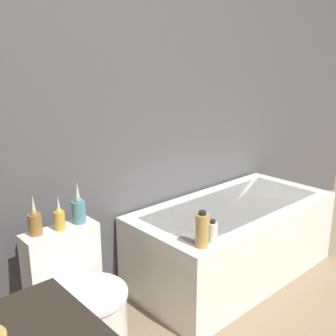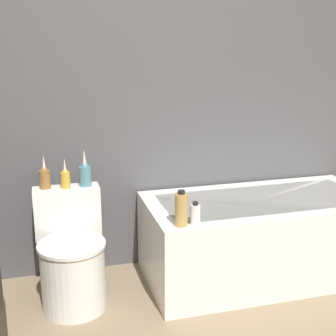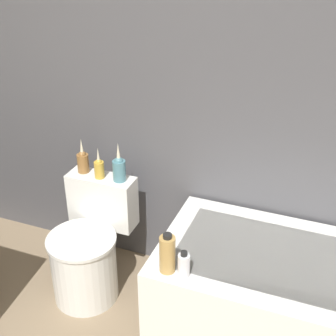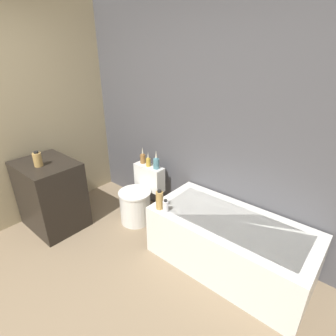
{
  "view_description": "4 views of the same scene",
  "coord_description": "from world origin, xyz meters",
  "px_view_note": "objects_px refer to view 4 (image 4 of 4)",
  "views": [
    {
      "loc": [
        -1.45,
        -0.05,
        1.58
      ],
      "look_at": [
        -0.0,
        1.55,
        0.97
      ],
      "focal_mm": 42.0,
      "sensor_mm": 36.0,
      "label": 1
    },
    {
      "loc": [
        -0.7,
        -1.07,
        1.6
      ],
      "look_at": [
        -0.01,
        1.42,
        0.88
      ],
      "focal_mm": 50.0,
      "sensor_mm": 36.0,
      "label": 2
    },
    {
      "loc": [
        0.67,
        -0.29,
        2.05
      ],
      "look_at": [
        -0.05,
        1.55,
        0.97
      ],
      "focal_mm": 50.0,
      "sensor_mm": 36.0,
      "label": 3
    },
    {
      "loc": [
        1.56,
        -0.35,
        2.06
      ],
      "look_at": [
        0.0,
        1.49,
        0.94
      ],
      "focal_mm": 28.0,
      "sensor_mm": 36.0,
      "label": 4
    }
  ],
  "objects_px": {
    "toilet": "(139,199)",
    "shampoo_bottle_short": "(166,206)",
    "bathtub": "(229,243)",
    "shampoo_bottle_tall": "(160,200)",
    "soap_bottle_glass": "(38,159)",
    "vase_bronze": "(156,162)",
    "vase_silver": "(148,161)",
    "vase_gold": "(143,158)"
  },
  "relations": [
    {
      "from": "vase_silver",
      "to": "vase_bronze",
      "type": "xyz_separation_m",
      "value": [
        0.12,
        0.01,
        0.02
      ]
    },
    {
      "from": "shampoo_bottle_short",
      "to": "toilet",
      "type": "bearing_deg",
      "value": 158.03
    },
    {
      "from": "vase_bronze",
      "to": "shampoo_bottle_short",
      "type": "distance_m",
      "value": 0.77
    },
    {
      "from": "vase_gold",
      "to": "soap_bottle_glass",
      "type": "bearing_deg",
      "value": -117.98
    },
    {
      "from": "toilet",
      "to": "vase_silver",
      "type": "xyz_separation_m",
      "value": [
        0.0,
        0.19,
        0.46
      ]
    },
    {
      "from": "soap_bottle_glass",
      "to": "shampoo_bottle_short",
      "type": "relative_size",
      "value": 1.27
    },
    {
      "from": "bathtub",
      "to": "vase_silver",
      "type": "distance_m",
      "value": 1.37
    },
    {
      "from": "toilet",
      "to": "shampoo_bottle_short",
      "type": "bearing_deg",
      "value": -21.97
    },
    {
      "from": "vase_gold",
      "to": "vase_bronze",
      "type": "distance_m",
      "value": 0.25
    },
    {
      "from": "bathtub",
      "to": "shampoo_bottle_tall",
      "type": "distance_m",
      "value": 0.81
    },
    {
      "from": "bathtub",
      "to": "shampoo_bottle_tall",
      "type": "bearing_deg",
      "value": -156.21
    },
    {
      "from": "shampoo_bottle_tall",
      "to": "vase_gold",
      "type": "bearing_deg",
      "value": 145.92
    },
    {
      "from": "toilet",
      "to": "soap_bottle_glass",
      "type": "bearing_deg",
      "value": -129.27
    },
    {
      "from": "soap_bottle_glass",
      "to": "shampoo_bottle_tall",
      "type": "relative_size",
      "value": 0.82
    },
    {
      "from": "shampoo_bottle_tall",
      "to": "vase_silver",
      "type": "bearing_deg",
      "value": 142.46
    },
    {
      "from": "vase_bronze",
      "to": "shampoo_bottle_tall",
      "type": "distance_m",
      "value": 0.7
    },
    {
      "from": "toilet",
      "to": "vase_silver",
      "type": "distance_m",
      "value": 0.5
    },
    {
      "from": "soap_bottle_glass",
      "to": "shampoo_bottle_short",
      "type": "bearing_deg",
      "value": 22.11
    },
    {
      "from": "soap_bottle_glass",
      "to": "shampoo_bottle_tall",
      "type": "xyz_separation_m",
      "value": [
        1.3,
        0.57,
        -0.27
      ]
    },
    {
      "from": "vase_silver",
      "to": "shampoo_bottle_tall",
      "type": "distance_m",
      "value": 0.78
    },
    {
      "from": "soap_bottle_glass",
      "to": "toilet",
      "type": "bearing_deg",
      "value": 50.73
    },
    {
      "from": "shampoo_bottle_short",
      "to": "bathtub",
      "type": "bearing_deg",
      "value": 27.1
    },
    {
      "from": "soap_bottle_glass",
      "to": "vase_gold",
      "type": "xyz_separation_m",
      "value": [
        0.57,
        1.07,
        -0.17
      ]
    },
    {
      "from": "bathtub",
      "to": "toilet",
      "type": "relative_size",
      "value": 2.28
    },
    {
      "from": "vase_gold",
      "to": "vase_silver",
      "type": "relative_size",
      "value": 1.11
    },
    {
      "from": "soap_bottle_glass",
      "to": "vase_silver",
      "type": "height_order",
      "value": "soap_bottle_glass"
    },
    {
      "from": "shampoo_bottle_short",
      "to": "soap_bottle_glass",
      "type": "bearing_deg",
      "value": -157.89
    },
    {
      "from": "shampoo_bottle_tall",
      "to": "shampoo_bottle_short",
      "type": "relative_size",
      "value": 1.54
    },
    {
      "from": "bathtub",
      "to": "vase_gold",
      "type": "height_order",
      "value": "vase_gold"
    },
    {
      "from": "toilet",
      "to": "vase_bronze",
      "type": "relative_size",
      "value": 2.88
    },
    {
      "from": "bathtub",
      "to": "shampoo_bottle_tall",
      "type": "relative_size",
      "value": 7.38
    },
    {
      "from": "toilet",
      "to": "vase_gold",
      "type": "distance_m",
      "value": 0.54
    },
    {
      "from": "vase_silver",
      "to": "vase_bronze",
      "type": "distance_m",
      "value": 0.13
    },
    {
      "from": "vase_gold",
      "to": "shampoo_bottle_short",
      "type": "relative_size",
      "value": 1.57
    },
    {
      "from": "vase_gold",
      "to": "shampoo_bottle_short",
      "type": "distance_m",
      "value": 0.97
    },
    {
      "from": "toilet",
      "to": "shampoo_bottle_short",
      "type": "xyz_separation_m",
      "value": [
        0.7,
        -0.28,
        0.33
      ]
    },
    {
      "from": "bathtub",
      "to": "shampoo_bottle_short",
      "type": "height_order",
      "value": "shampoo_bottle_short"
    },
    {
      "from": "vase_bronze",
      "to": "soap_bottle_glass",
      "type": "bearing_deg",
      "value": -127.74
    },
    {
      "from": "soap_bottle_glass",
      "to": "shampoo_bottle_tall",
      "type": "bearing_deg",
      "value": 23.54
    },
    {
      "from": "vase_gold",
      "to": "toilet",
      "type": "bearing_deg",
      "value": -60.8
    },
    {
      "from": "vase_gold",
      "to": "vase_silver",
      "type": "height_order",
      "value": "vase_gold"
    },
    {
      "from": "shampoo_bottle_tall",
      "to": "shampoo_bottle_short",
      "type": "distance_m",
      "value": 0.09
    }
  ]
}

